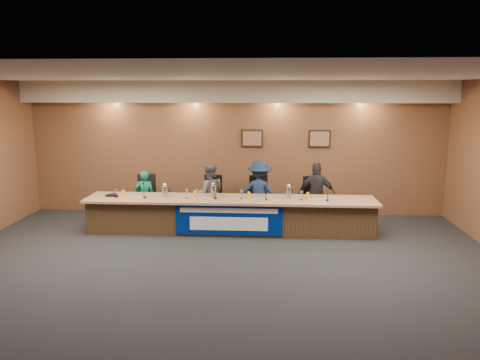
% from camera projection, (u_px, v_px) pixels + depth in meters
% --- Properties ---
extents(floor, '(10.00, 10.00, 0.00)m').
position_uv_depth(floor, '(218.00, 275.00, 7.67)').
color(floor, black).
rests_on(floor, ground).
extents(ceiling, '(10.00, 8.00, 0.04)m').
position_uv_depth(ceiling, '(217.00, 76.00, 7.06)').
color(ceiling, silver).
rests_on(ceiling, wall_back).
extents(wall_back, '(10.00, 0.04, 3.20)m').
position_uv_depth(wall_back, '(236.00, 148.00, 11.29)').
color(wall_back, brown).
rests_on(wall_back, floor).
extents(soffit, '(10.00, 0.50, 0.50)m').
position_uv_depth(soffit, '(235.00, 92.00, 10.79)').
color(soffit, beige).
rests_on(soffit, wall_back).
extents(dais_body, '(6.00, 0.80, 0.70)m').
position_uv_depth(dais_body, '(230.00, 216.00, 9.96)').
color(dais_body, '#432C19').
rests_on(dais_body, floor).
extents(dais_top, '(6.10, 0.95, 0.05)m').
position_uv_depth(dais_top, '(230.00, 199.00, 9.84)').
color(dais_top, '#946D4E').
rests_on(dais_top, dais_body).
extents(banner, '(2.20, 0.02, 0.65)m').
position_uv_depth(banner, '(229.00, 220.00, 9.54)').
color(banner, navy).
rests_on(banner, dais_body).
extents(banner_text_upper, '(2.00, 0.01, 0.10)m').
position_uv_depth(banner_text_upper, '(229.00, 211.00, 9.49)').
color(banner_text_upper, silver).
rests_on(banner_text_upper, banner).
extents(banner_text_lower, '(1.60, 0.01, 0.28)m').
position_uv_depth(banner_text_lower, '(229.00, 224.00, 9.55)').
color(banner_text_lower, silver).
rests_on(banner_text_lower, banner).
extents(wall_photo_left, '(0.52, 0.04, 0.42)m').
position_uv_depth(wall_photo_left, '(252.00, 138.00, 11.19)').
color(wall_photo_left, black).
rests_on(wall_photo_left, wall_back).
extents(wall_photo_right, '(0.52, 0.04, 0.42)m').
position_uv_depth(wall_photo_right, '(320.00, 139.00, 11.09)').
color(wall_photo_right, black).
rests_on(wall_photo_right, wall_back).
extents(panelist_a, '(0.49, 0.38, 1.21)m').
position_uv_depth(panelist_a, '(145.00, 197.00, 10.62)').
color(panelist_a, '#0C573C').
rests_on(panelist_a, floor).
extents(panelist_b, '(0.78, 0.67, 1.40)m').
position_uv_depth(panelist_b, '(209.00, 194.00, 10.51)').
color(panelist_b, '#4A4A4F').
rests_on(panelist_b, floor).
extents(panelist_c, '(1.03, 0.72, 1.45)m').
position_uv_depth(panelist_c, '(260.00, 193.00, 10.43)').
color(panelist_c, '#101C35').
rests_on(panelist_c, floor).
extents(panelist_d, '(0.86, 0.41, 1.42)m').
position_uv_depth(panelist_d, '(317.00, 194.00, 10.36)').
color(panelist_d, black).
rests_on(panelist_d, floor).
extents(office_chair_a, '(0.54, 0.54, 0.08)m').
position_uv_depth(office_chair_a, '(146.00, 201.00, 10.74)').
color(office_chair_a, black).
rests_on(office_chair_a, floor).
extents(office_chair_b, '(0.58, 0.58, 0.08)m').
position_uv_depth(office_chair_b, '(210.00, 202.00, 10.65)').
color(office_chair_b, black).
rests_on(office_chair_b, floor).
extents(office_chair_c, '(0.55, 0.55, 0.08)m').
position_uv_depth(office_chair_c, '(260.00, 203.00, 10.58)').
color(office_chair_c, black).
rests_on(office_chair_c, floor).
extents(office_chair_d, '(0.63, 0.63, 0.08)m').
position_uv_depth(office_chair_d, '(316.00, 203.00, 10.50)').
color(office_chair_d, black).
rests_on(office_chair_d, floor).
extents(nameplate_a, '(0.24, 0.08, 0.10)m').
position_uv_depth(nameplate_a, '(134.00, 198.00, 9.67)').
color(nameplate_a, white).
rests_on(nameplate_a, dais_top).
extents(microphone_a, '(0.07, 0.07, 0.02)m').
position_uv_depth(microphone_a, '(145.00, 197.00, 9.87)').
color(microphone_a, black).
rests_on(microphone_a, dais_top).
extents(juice_glass_a, '(0.06, 0.06, 0.15)m').
position_uv_depth(juice_glass_a, '(123.00, 193.00, 9.95)').
color(juice_glass_a, '#FFAD03').
rests_on(juice_glass_a, dais_top).
extents(water_glass_a, '(0.08, 0.08, 0.18)m').
position_uv_depth(water_glass_a, '(116.00, 193.00, 9.88)').
color(water_glass_a, silver).
rests_on(water_glass_a, dais_top).
extents(nameplate_b, '(0.24, 0.08, 0.10)m').
position_uv_depth(nameplate_b, '(202.00, 199.00, 9.58)').
color(nameplate_b, white).
rests_on(nameplate_b, dais_top).
extents(microphone_b, '(0.07, 0.07, 0.02)m').
position_uv_depth(microphone_b, '(215.00, 198.00, 9.78)').
color(microphone_b, black).
rests_on(microphone_b, dais_top).
extents(juice_glass_b, '(0.06, 0.06, 0.15)m').
position_uv_depth(juice_glass_b, '(195.00, 194.00, 9.84)').
color(juice_glass_b, '#FFAD03').
rests_on(juice_glass_b, dais_top).
extents(water_glass_b, '(0.08, 0.08, 0.18)m').
position_uv_depth(water_glass_b, '(187.00, 194.00, 9.84)').
color(water_glass_b, silver).
rests_on(water_glass_b, dais_top).
extents(nameplate_c, '(0.24, 0.08, 0.10)m').
position_uv_depth(nameplate_c, '(259.00, 199.00, 9.53)').
color(nameplate_c, white).
rests_on(nameplate_c, dais_top).
extents(microphone_c, '(0.07, 0.07, 0.02)m').
position_uv_depth(microphone_c, '(266.00, 199.00, 9.69)').
color(microphone_c, black).
rests_on(microphone_c, dais_top).
extents(juice_glass_c, '(0.06, 0.06, 0.15)m').
position_uv_depth(juice_glass_c, '(249.00, 195.00, 9.77)').
color(juice_glass_c, '#FFAD03').
rests_on(juice_glass_c, dais_top).
extents(water_glass_c, '(0.08, 0.08, 0.18)m').
position_uv_depth(water_glass_c, '(242.00, 194.00, 9.79)').
color(water_glass_c, silver).
rests_on(water_glass_c, dais_top).
extents(nameplate_d, '(0.24, 0.08, 0.10)m').
position_uv_depth(nameplate_d, '(320.00, 200.00, 9.49)').
color(nameplate_d, white).
rests_on(nameplate_d, dais_top).
extents(microphone_d, '(0.07, 0.07, 0.02)m').
position_uv_depth(microphone_d, '(327.00, 200.00, 9.62)').
color(microphone_d, black).
rests_on(microphone_d, dais_top).
extents(juice_glass_d, '(0.06, 0.06, 0.15)m').
position_uv_depth(juice_glass_d, '(308.00, 196.00, 9.70)').
color(juice_glass_d, '#FFAD03').
rests_on(juice_glass_d, dais_top).
extents(water_glass_d, '(0.08, 0.08, 0.18)m').
position_uv_depth(water_glass_d, '(301.00, 196.00, 9.66)').
color(water_glass_d, silver).
rests_on(water_glass_d, dais_top).
extents(carafe_left, '(0.13, 0.13, 0.24)m').
position_uv_depth(carafe_left, '(165.00, 192.00, 9.90)').
color(carafe_left, silver).
rests_on(carafe_left, dais_top).
extents(carafe_mid, '(0.12, 0.12, 0.26)m').
position_uv_depth(carafe_mid, '(214.00, 191.00, 9.89)').
color(carafe_mid, silver).
rests_on(carafe_mid, dais_top).
extents(carafe_right, '(0.11, 0.11, 0.26)m').
position_uv_depth(carafe_right, '(289.00, 193.00, 9.76)').
color(carafe_right, silver).
rests_on(carafe_right, dais_top).
extents(speakerphone, '(0.32, 0.32, 0.05)m').
position_uv_depth(speakerphone, '(113.00, 195.00, 10.02)').
color(speakerphone, black).
rests_on(speakerphone, dais_top).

